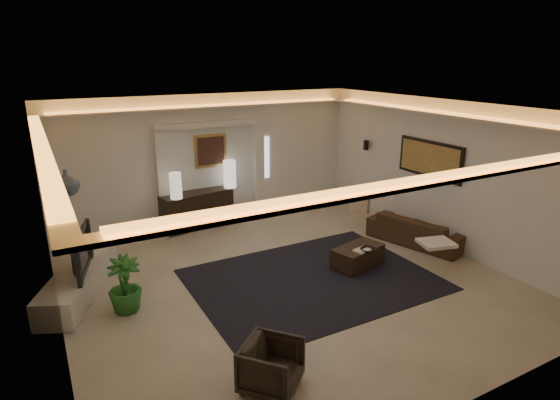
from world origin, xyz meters
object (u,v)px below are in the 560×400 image
console (197,209)px  armchair (271,366)px  coffee_table (358,256)px  sofa (417,230)px

console → armchair: (-1.01, -5.49, -0.11)m
console → coffee_table: console is taller
console → armchair: size_ratio=2.51×
coffee_table → armchair: 3.57m
armchair → coffee_table: bearing=-4.5°
console → sofa: 4.75m
sofa → armchair: (-4.62, -2.41, 0.01)m
coffee_table → armchair: (-2.88, -2.11, 0.09)m
coffee_table → console: bearing=104.8°
sofa → armchair: 5.21m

